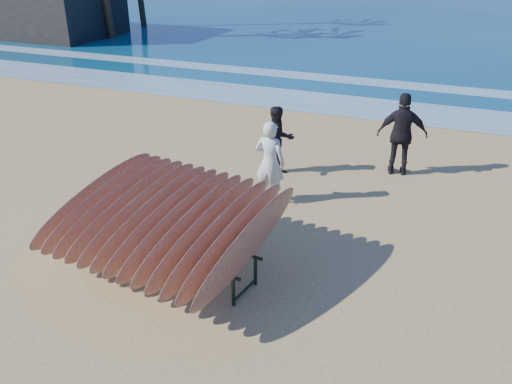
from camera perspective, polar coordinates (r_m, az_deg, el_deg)
ground at (r=9.42m, az=-1.87°, el=-7.16°), size 120.00×120.00×0.00m
foam_near at (r=18.26m, az=11.22°, el=8.75°), size 160.00×160.00×0.00m
foam_far at (r=21.59m, az=13.22°, el=11.10°), size 160.00×160.00×0.00m
surfboard_rack at (r=8.86m, az=-9.44°, el=-2.79°), size 3.57×3.46×1.53m
person_white at (r=11.07m, az=1.48°, el=3.12°), size 0.66×0.45×1.76m
person_dark_a at (r=12.48m, az=2.31°, el=5.38°), size 1.00×0.98×1.62m
person_dark_b at (r=12.87m, az=15.13°, el=5.86°), size 1.19×0.66×1.93m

